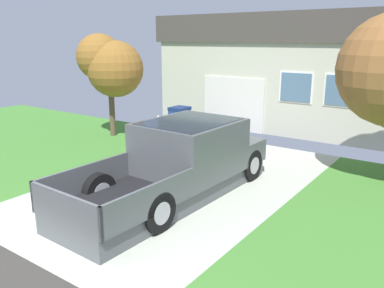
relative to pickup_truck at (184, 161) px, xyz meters
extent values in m
cube|color=#B2B8A5|center=(-0.36, 0.58, -0.79)|extent=(5.20, 9.00, 0.06)
cube|color=#417D2F|center=(-8.96, 0.58, -0.79)|extent=(12.00, 9.00, 0.06)
cube|color=#4D5053|center=(-0.02, -0.52, -0.55)|extent=(1.94, 5.65, 0.42)
cube|color=#4D5053|center=(0.01, 0.22, 0.28)|extent=(1.99, 2.33, 1.25)
cube|color=#1E2833|center=(0.01, 0.22, 0.66)|extent=(1.76, 2.14, 0.53)
cube|color=#4D5053|center=(0.05, 1.82, -0.06)|extent=(1.95, 0.98, 0.57)
cube|color=black|center=(-0.06, -2.12, -0.31)|extent=(2.00, 2.45, 0.06)
cube|color=#4D5053|center=(-1.00, -2.09, -0.04)|extent=(0.13, 2.40, 0.61)
cube|color=#4D5053|center=(0.87, -2.15, -0.04)|extent=(0.13, 2.40, 0.61)
cube|color=#4D5053|center=(-0.10, -3.29, -0.04)|extent=(1.93, 0.12, 0.61)
cube|color=black|center=(-1.03, 1.05, 0.56)|extent=(0.11, 0.18, 0.20)
cylinder|color=black|center=(-0.78, 1.70, -0.36)|extent=(0.28, 0.81, 0.80)
cylinder|color=#9E9EA3|center=(-0.78, 1.70, -0.36)|extent=(0.29, 0.45, 0.44)
cylinder|color=black|center=(0.88, 1.65, -0.36)|extent=(0.28, 0.81, 0.80)
cylinder|color=#9E9EA3|center=(0.88, 1.65, -0.36)|extent=(0.29, 0.45, 0.44)
cylinder|color=black|center=(-0.89, -1.85, -0.36)|extent=(0.28, 0.81, 0.80)
cylinder|color=#9E9EA3|center=(-0.89, -1.85, -0.36)|extent=(0.29, 0.45, 0.44)
cylinder|color=black|center=(0.78, -1.90, -0.36)|extent=(0.28, 0.81, 0.80)
cylinder|color=#9E9EA3|center=(0.78, -1.90, -0.36)|extent=(0.29, 0.45, 0.44)
cylinder|color=brown|center=(-1.51, 0.79, -0.36)|extent=(0.16, 0.16, 0.82)
cylinder|color=brown|center=(-1.20, 0.63, -0.36)|extent=(0.16, 0.16, 0.82)
cylinder|color=gold|center=(-1.36, 0.71, 0.29)|extent=(0.31, 0.31, 0.54)
cylinder|color=tan|center=(-1.52, 0.79, 0.21)|extent=(0.09, 0.09, 0.64)
cylinder|color=tan|center=(-1.19, 0.63, 0.21)|extent=(0.09, 0.09, 0.64)
sphere|color=tan|center=(-1.36, 0.71, 0.68)|extent=(0.20, 0.20, 0.20)
cylinder|color=#D1B78E|center=(-1.36, 0.71, 0.72)|extent=(0.44, 0.44, 0.01)
cone|color=#D1B78E|center=(-1.36, 0.71, 0.78)|extent=(0.21, 0.21, 0.11)
cube|color=tan|center=(-1.48, 0.52, -0.64)|extent=(0.39, 0.20, 0.25)
torus|color=tan|center=(-1.48, 0.52, -0.46)|extent=(0.35, 0.02, 0.35)
cube|color=#BAB9A4|center=(-0.99, 9.11, 0.93)|extent=(10.04, 5.23, 3.39)
cube|color=#423D38|center=(-0.99, 9.11, 3.16)|extent=(10.44, 5.44, 1.07)
cube|color=silver|center=(-2.38, 6.47, 0.28)|extent=(2.65, 0.06, 2.08)
cube|color=slate|center=(0.14, 6.47, 1.10)|extent=(1.10, 0.05, 1.00)
cube|color=silver|center=(0.14, 6.48, 1.10)|extent=(1.23, 0.02, 1.12)
cube|color=slate|center=(1.74, 6.47, 1.10)|extent=(1.10, 0.05, 1.00)
cube|color=silver|center=(1.74, 6.48, 1.10)|extent=(1.23, 0.02, 1.12)
cylinder|color=brown|center=(-5.57, 3.03, 0.23)|extent=(0.21, 0.21, 1.98)
sphere|color=brown|center=(-5.31, 3.03, 1.72)|extent=(2.02, 2.02, 2.02)
sphere|color=brown|center=(-5.82, 2.79, 2.13)|extent=(1.65, 1.65, 1.65)
cube|color=navy|center=(-3.60, 4.58, -0.24)|extent=(0.58, 0.68, 0.87)
cube|color=navy|center=(-3.60, 4.58, 0.24)|extent=(0.60, 0.71, 0.10)
cylinder|color=black|center=(-3.82, 4.31, -0.67)|extent=(0.05, 0.18, 0.18)
cylinder|color=black|center=(-3.38, 4.31, -0.67)|extent=(0.05, 0.18, 0.18)
camera|label=1|loc=(5.24, -7.05, 2.76)|focal=36.89mm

